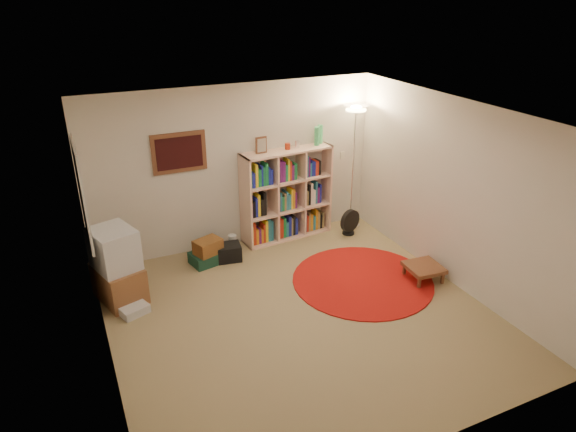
% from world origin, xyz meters
% --- Properties ---
extents(room, '(4.54, 4.54, 2.54)m').
position_xyz_m(room, '(-0.05, 0.05, 1.26)').
color(room, '#8C7852').
rests_on(room, ground).
extents(bookshelf, '(1.50, 0.55, 1.76)m').
position_xyz_m(bookshelf, '(0.75, 2.12, 0.71)').
color(bookshelf, '#FFC6AA').
rests_on(bookshelf, ground).
extents(floor_lamp, '(0.47, 0.47, 2.07)m').
position_xyz_m(floor_lamp, '(1.91, 2.00, 1.72)').
color(floor_lamp, white).
rests_on(floor_lamp, ground).
extents(floor_fan, '(0.38, 0.25, 0.43)m').
position_xyz_m(floor_fan, '(1.74, 1.73, 0.22)').
color(floor_fan, black).
rests_on(floor_fan, ground).
extents(tv_stand, '(0.66, 0.80, 1.01)m').
position_xyz_m(tv_stand, '(-1.97, 1.33, 0.48)').
color(tv_stand, brown).
rests_on(tv_stand, ground).
extents(dvd_box, '(0.41, 0.38, 0.11)m').
position_xyz_m(dvd_box, '(-1.88, 0.93, 0.06)').
color(dvd_box, silver).
rests_on(dvd_box, ground).
extents(suitcase, '(0.61, 0.46, 0.18)m').
position_xyz_m(suitcase, '(-0.63, 1.79, 0.09)').
color(suitcase, '#133628').
rests_on(suitcase, ground).
extents(wicker_basket, '(0.45, 0.38, 0.22)m').
position_xyz_m(wicker_basket, '(-0.66, 1.74, 0.29)').
color(wicker_basket, brown).
rests_on(wicker_basket, suitcase).
extents(duffel_bag, '(0.39, 0.35, 0.25)m').
position_xyz_m(duffel_bag, '(-0.35, 1.74, 0.12)').
color(duffel_bag, black).
rests_on(duffel_bag, ground).
extents(paper_towel, '(0.15, 0.15, 0.26)m').
position_xyz_m(paper_towel, '(-0.20, 1.99, 0.13)').
color(paper_towel, silver).
rests_on(paper_towel, ground).
extents(red_rug, '(1.95, 1.95, 0.02)m').
position_xyz_m(red_rug, '(1.14, 0.38, 0.01)').
color(red_rug, '#970E0A').
rests_on(red_rug, ground).
extents(side_table, '(0.50, 0.50, 0.22)m').
position_xyz_m(side_table, '(1.93, 0.06, 0.18)').
color(side_table, '#59301F').
rests_on(side_table, ground).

